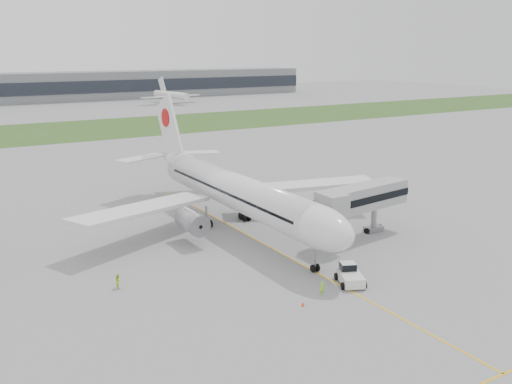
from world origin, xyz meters
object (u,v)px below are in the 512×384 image
airliner (232,189)px  jet_bridge (358,199)px  ground_crew_near (322,288)px  pushback_tug (350,275)px

airliner → jet_bridge: 17.87m
ground_crew_near → jet_bridge: bearing=-137.3°
jet_bridge → ground_crew_near: 20.00m
pushback_tug → jet_bridge: 16.11m
pushback_tug → jet_bridge: bearing=69.7°
airliner → pushback_tug: (1.30, -24.45, -4.71)m
airliner → ground_crew_near: size_ratio=34.69×
ground_crew_near → pushback_tug: bearing=-164.1°
pushback_tug → jet_bridge: size_ratio=0.28×
airliner → ground_crew_near: airliner is taller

